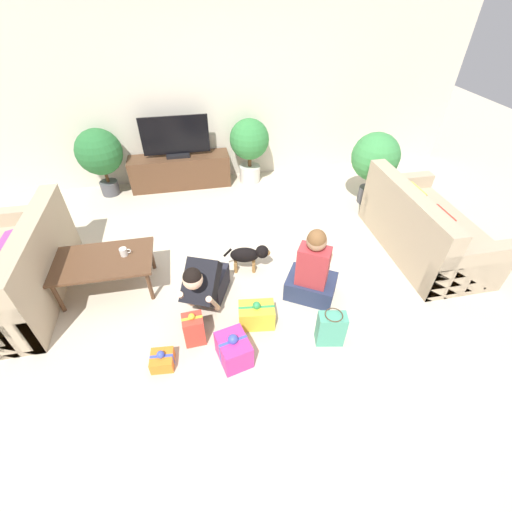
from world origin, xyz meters
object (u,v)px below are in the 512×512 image
person_kneeling (205,283)px  mug (124,252)px  potted_plant_back_left (100,154)px  gift_box_c (194,329)px  gift_box_a (162,360)px  gift_bag_a (331,329)px  coffee_table (103,263)px  potted_plant_corner_right (375,159)px  sofa_right (423,229)px  gift_box_b (234,350)px  sofa_left (16,274)px  tv (176,139)px  tv_console (181,171)px  dog (249,255)px  person_sitting (312,273)px  gift_box_d (257,315)px  potted_plant_back_right (249,144)px

person_kneeling → mug: size_ratio=6.62×
potted_plant_back_left → gift_box_c: bearing=-69.6°
gift_box_a → gift_bag_a: (1.60, -0.04, 0.12)m
coffee_table → potted_plant_corner_right: size_ratio=0.97×
sofa_right → mug: 3.60m
gift_box_b → gift_bag_a: size_ratio=0.96×
sofa_left → tv: 2.89m
tv_console → gift_box_b: tv_console is taller
dog → mug: (-1.37, 0.03, 0.24)m
gift_bag_a → gift_box_c: bearing=168.4°
gift_bag_a → sofa_right: bearing=35.3°
sofa_right → person_kneeling: 2.81m
tv → person_sitting: size_ratio=1.12×
tv_console → gift_box_a: size_ratio=7.24×
person_kneeling → sofa_left: bearing=-172.5°
sofa_right → gift_box_d: 2.44m
tv → gift_box_d: bearing=-78.0°
dog → gift_box_a: 1.54m
sofa_right → potted_plant_back_right: 2.92m
coffee_table → gift_box_c: size_ratio=2.72×
person_sitting → potted_plant_back_right: bearing=-55.2°
gift_box_a → gift_box_d: bearing=18.3°
coffee_table → dog: size_ratio=1.91×
person_sitting → gift_box_d: 0.75m
gift_box_d → coffee_table: bearing=151.8°
person_kneeling → dog: 0.73m
sofa_left → gift_box_c: sofa_left is taller
gift_box_d → dog: bearing=84.9°
potted_plant_back_left → mug: (0.51, -2.21, -0.21)m
potted_plant_back_left → dog: 2.96m
potted_plant_corner_right → person_sitting: 2.34m
sofa_right → gift_box_b: (-2.58, -1.18, -0.17)m
person_kneeling → mug: 0.97m
coffee_table → gift_box_c: coffee_table is taller
sofa_left → sofa_right: size_ratio=1.00×
coffee_table → gift_bag_a: 2.49m
tv → gift_bag_a: bearing=-69.2°
person_kneeling → gift_bag_a: 1.34m
coffee_table → dog: bearing=0.2°
tv_console → gift_bag_a: tv_console is taller
sofa_left → tv_console: (1.80, 2.21, -0.05)m
tv → gift_box_b: size_ratio=2.72×
gift_box_a → coffee_table: bearing=117.4°
potted_plant_back_left → gift_box_c: 3.41m
coffee_table → potted_plant_back_right: (2.02, 2.25, 0.28)m
person_kneeling → person_sitting: bearing=19.0°
sofa_left → coffee_table: (0.93, -0.09, 0.08)m
gift_box_d → gift_bag_a: bearing=-28.4°
gift_box_d → gift_box_c: bearing=-171.9°
gift_bag_a → mug: size_ratio=3.30×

